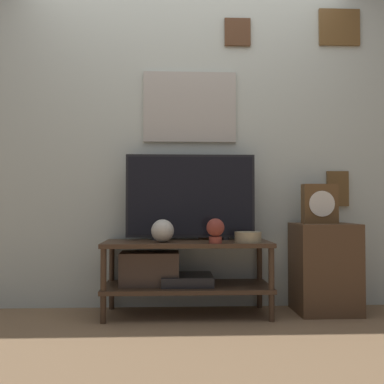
% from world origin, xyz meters
% --- Properties ---
extents(ground_plane, '(12.00, 12.00, 0.00)m').
position_xyz_m(ground_plane, '(0.00, 0.00, 0.00)').
color(ground_plane, '#846647').
extents(wall_back, '(6.40, 0.08, 2.70)m').
position_xyz_m(wall_back, '(0.01, 0.56, 1.35)').
color(wall_back, beige).
rests_on(wall_back, ground_plane).
extents(media_console, '(1.18, 0.47, 0.52)m').
position_xyz_m(media_console, '(-0.09, 0.28, 0.33)').
color(media_console, '#422D1E').
rests_on(media_console, ground_plane).
extents(television, '(0.95, 0.05, 0.63)m').
position_xyz_m(television, '(0.03, 0.38, 0.84)').
color(television, black).
rests_on(television, media_console).
extents(vase_wide_bowl, '(0.19, 0.19, 0.07)m').
position_xyz_m(vase_wide_bowl, '(0.42, 0.17, 0.56)').
color(vase_wide_bowl, tan).
rests_on(vase_wide_bowl, media_console).
extents(vase_tall_ceramic, '(0.09, 0.09, 0.23)m').
position_xyz_m(vase_tall_ceramic, '(0.13, 0.47, 0.64)').
color(vase_tall_ceramic, brown).
rests_on(vase_tall_ceramic, media_console).
extents(vase_round_glass, '(0.16, 0.16, 0.16)m').
position_xyz_m(vase_round_glass, '(-0.17, 0.20, 0.60)').
color(vase_round_glass, beige).
rests_on(vase_round_glass, media_console).
extents(decorative_bust, '(0.12, 0.12, 0.17)m').
position_xyz_m(decorative_bust, '(0.19, 0.09, 0.61)').
color(decorative_bust, brown).
rests_on(decorative_bust, media_console).
extents(side_table, '(0.43, 0.41, 0.64)m').
position_xyz_m(side_table, '(1.00, 0.31, 0.32)').
color(side_table, '#513823').
rests_on(side_table, ground_plane).
extents(mantel_clock, '(0.25, 0.11, 0.29)m').
position_xyz_m(mantel_clock, '(0.98, 0.33, 0.79)').
color(mantel_clock, brown).
rests_on(mantel_clock, side_table).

